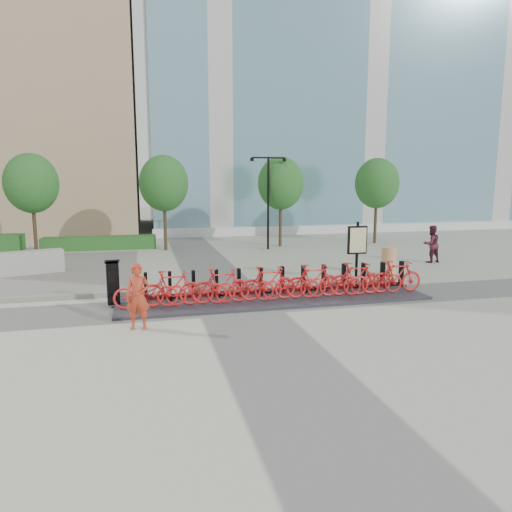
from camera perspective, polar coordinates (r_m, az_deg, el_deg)
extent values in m
plane|color=#9C9D8E|center=(13.77, -2.58, -6.05)|extent=(120.00, 120.00, 0.00)
cube|color=teal|center=(43.24, 9.68, 20.15)|extent=(32.00, 16.00, 24.00)
cube|color=#264F24|center=(26.56, -18.90, 1.56)|extent=(6.00, 1.20, 0.70)
cylinder|color=#483623|center=(25.72, -25.94, 3.49)|extent=(0.18, 0.18, 3.00)
ellipsoid|color=#194817|center=(25.64, -26.27, 8.16)|extent=(2.60, 2.60, 2.99)
cylinder|color=#483623|center=(25.16, -11.30, 4.12)|extent=(0.18, 0.18, 3.00)
ellipsoid|color=#194817|center=(25.07, -11.45, 8.90)|extent=(2.60, 2.60, 2.99)
cylinder|color=#483623|center=(26.25, 3.06, 4.48)|extent=(0.18, 0.18, 3.00)
ellipsoid|color=#194817|center=(26.17, 3.10, 9.07)|extent=(2.60, 2.60, 2.99)
cylinder|color=#483623|center=(28.56, 14.71, 4.57)|extent=(0.18, 0.18, 3.00)
ellipsoid|color=#194817|center=(28.48, 14.88, 8.78)|extent=(2.60, 2.60, 2.99)
cylinder|color=black|center=(24.95, 1.53, 6.55)|extent=(0.12, 0.12, 5.00)
cube|color=black|center=(24.85, 0.53, 12.20)|extent=(0.90, 0.08, 0.08)
cube|color=black|center=(25.09, 2.57, 12.16)|extent=(0.90, 0.08, 0.08)
cylinder|color=black|center=(24.74, -0.50, 11.98)|extent=(0.20, 0.20, 0.18)
cylinder|color=black|center=(25.21, 3.57, 11.91)|extent=(0.20, 0.20, 0.18)
cube|color=#2F3036|center=(14.34, 2.31, -5.27)|extent=(9.60, 2.40, 0.08)
imported|color=red|center=(13.35, -13.60, -4.33)|extent=(1.81, 0.63, 0.95)
imported|color=red|center=(13.36, -10.51, -3.99)|extent=(1.76, 0.50, 1.06)
imported|color=red|center=(13.42, -7.43, -4.07)|extent=(1.81, 0.63, 0.95)
imported|color=red|center=(13.50, -4.39, -3.71)|extent=(1.76, 0.50, 1.06)
imported|color=red|center=(13.65, -1.40, -3.78)|extent=(1.81, 0.63, 0.95)
imported|color=red|center=(13.80, 1.53, -3.41)|extent=(1.76, 0.50, 1.06)
imported|color=red|center=(14.02, 4.37, -3.46)|extent=(1.81, 0.63, 0.95)
imported|color=red|center=(14.24, 7.13, -3.09)|extent=(1.76, 0.50, 1.06)
imported|color=red|center=(14.52, 9.79, -3.13)|extent=(1.81, 0.63, 0.95)
imported|color=red|center=(14.81, 12.36, -2.76)|extent=(1.76, 0.50, 1.06)
imported|color=red|center=(15.14, 14.80, -2.80)|extent=(1.81, 0.63, 0.95)
imported|color=red|center=(15.49, 17.16, -2.44)|extent=(1.76, 0.50, 1.06)
cube|color=black|center=(13.99, -17.45, -3.31)|extent=(0.38, 0.34, 1.23)
cube|color=black|center=(13.86, -17.58, -0.66)|extent=(0.46, 0.40, 0.16)
cube|color=black|center=(13.78, -17.54, -2.46)|extent=(0.25, 0.05, 0.34)
imported|color=#B7371F|center=(11.66, -14.54, -4.92)|extent=(0.67, 0.51, 1.66)
imported|color=#4E1D2E|center=(22.33, 21.06, 1.41)|extent=(0.89, 0.73, 1.71)
cylinder|color=#DE6200|center=(18.67, 16.26, -0.65)|extent=(0.62, 0.62, 1.12)
cube|color=#ADAEA1|center=(20.37, -26.28, -0.71)|extent=(2.47, 1.43, 0.92)
cylinder|color=black|center=(16.91, 12.50, 0.43)|extent=(0.10, 0.10, 2.23)
cube|color=black|center=(16.85, 12.55, 1.97)|extent=(0.73, 0.11, 1.01)
cube|color=beige|center=(16.80, 12.64, 1.94)|extent=(0.63, 0.02, 0.89)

